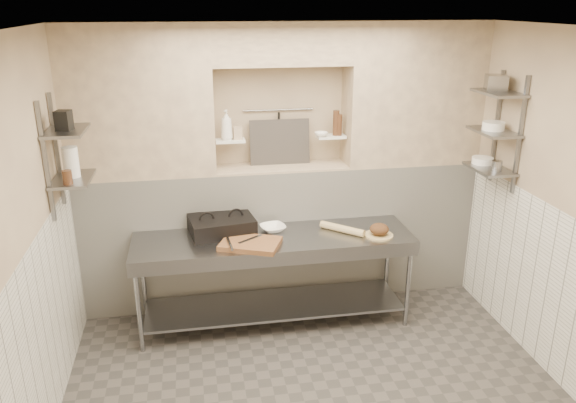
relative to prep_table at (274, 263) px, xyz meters
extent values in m
cube|color=silver|center=(0.17, -1.18, 2.21)|extent=(4.00, 3.90, 0.10)
cube|color=tan|center=(-1.88, -1.18, 0.76)|extent=(0.10, 3.90, 2.80)
cube|color=tan|center=(0.17, 0.82, 0.76)|extent=(4.00, 0.10, 2.80)
cube|color=white|center=(0.17, 0.57, 0.06)|extent=(4.00, 0.40, 1.40)
cube|color=tan|center=(0.17, 0.57, 0.77)|extent=(1.30, 0.40, 0.02)
cube|color=tan|center=(-1.16, 0.57, 1.46)|extent=(1.35, 0.40, 1.40)
cube|color=tan|center=(1.49, 0.57, 1.46)|extent=(1.35, 0.40, 1.40)
cube|color=tan|center=(0.17, 0.57, 1.96)|extent=(1.30, 0.40, 0.40)
cube|color=white|center=(-1.82, -1.18, 0.06)|extent=(0.02, 3.90, 1.40)
cube|color=white|center=(2.16, -1.18, 0.06)|extent=(0.02, 3.90, 1.40)
cube|color=white|center=(-0.33, 0.57, 1.06)|extent=(0.28, 0.16, 0.02)
cube|color=white|center=(0.67, 0.57, 1.06)|extent=(0.28, 0.16, 0.02)
cylinder|color=gray|center=(0.17, 0.74, 1.31)|extent=(0.70, 0.02, 0.02)
cylinder|color=black|center=(0.17, 0.72, 1.14)|extent=(0.02, 0.02, 0.30)
cube|color=#383330|center=(0.17, 0.67, 1.00)|extent=(0.60, 0.08, 0.45)
cube|color=slate|center=(-1.81, 0.07, 1.16)|extent=(0.03, 0.03, 0.95)
cube|color=slate|center=(-1.81, -0.33, 1.16)|extent=(0.03, 0.03, 0.95)
cube|color=slate|center=(-1.67, -0.13, 0.96)|extent=(0.30, 0.50, 0.02)
cube|color=slate|center=(-1.67, -0.13, 1.36)|extent=(0.30, 0.50, 0.03)
cube|color=slate|center=(2.14, 0.07, 1.21)|extent=(0.03, 0.03, 1.05)
cube|color=slate|center=(2.14, -0.33, 1.21)|extent=(0.03, 0.03, 1.05)
cube|color=slate|center=(2.01, -0.13, 0.86)|extent=(0.30, 0.50, 0.02)
cube|color=slate|center=(2.01, -0.13, 1.21)|extent=(0.30, 0.50, 0.02)
cube|color=slate|center=(2.01, -0.13, 1.56)|extent=(0.30, 0.50, 0.03)
cube|color=gray|center=(0.00, 0.02, 0.24)|extent=(2.60, 0.70, 0.04)
cube|color=gray|center=(0.00, 0.02, -0.46)|extent=(2.45, 0.60, 0.03)
cube|color=gray|center=(0.00, -0.31, 0.18)|extent=(2.60, 0.02, 0.12)
cylinder|color=gray|center=(-1.24, -0.27, -0.21)|extent=(0.04, 0.04, 0.86)
cylinder|color=gray|center=(-1.24, 0.31, -0.21)|extent=(0.04, 0.04, 0.86)
cylinder|color=gray|center=(1.24, -0.27, -0.21)|extent=(0.04, 0.04, 0.86)
cylinder|color=gray|center=(1.24, 0.31, -0.21)|extent=(0.04, 0.04, 0.86)
cube|color=black|center=(-0.47, 0.19, 0.31)|extent=(0.64, 0.51, 0.11)
cube|color=black|center=(-0.47, 0.19, 0.39)|extent=(0.64, 0.51, 0.05)
cube|color=brown|center=(-0.23, -0.15, 0.28)|extent=(0.61, 0.53, 0.05)
cube|color=gray|center=(-0.23, -0.11, 0.31)|extent=(0.24, 0.18, 0.01)
cylinder|color=gray|center=(-0.42, -0.20, 0.31)|extent=(0.05, 0.26, 0.02)
imported|color=white|center=(0.02, 0.16, 0.29)|extent=(0.29, 0.29, 0.06)
cylinder|color=tan|center=(0.66, 0.02, 0.29)|extent=(0.38, 0.36, 0.07)
cylinder|color=tan|center=(0.97, -0.13, 0.27)|extent=(0.27, 0.27, 0.02)
ellipsoid|color=#4C2D19|center=(0.97, -0.13, 0.33)|extent=(0.18, 0.18, 0.11)
imported|color=white|center=(-0.36, 0.55, 1.21)|extent=(0.14, 0.14, 0.29)
cube|color=tan|center=(-0.26, 0.56, 1.13)|extent=(0.08, 0.08, 0.12)
imported|color=white|center=(0.56, 0.53, 1.09)|extent=(0.15, 0.15, 0.04)
cylinder|color=#412616|center=(0.74, 0.55, 1.18)|extent=(0.06, 0.06, 0.21)
cylinder|color=#412616|center=(0.71, 0.55, 1.19)|extent=(0.06, 0.06, 0.25)
cylinder|color=white|center=(0.75, 0.59, 1.14)|extent=(0.08, 0.08, 0.13)
cylinder|color=white|center=(-1.67, -0.11, 1.09)|extent=(0.12, 0.12, 0.25)
cylinder|color=#412616|center=(-1.67, -0.31, 1.03)|extent=(0.07, 0.07, 0.11)
cube|color=black|center=(-1.67, -0.17, 1.45)|extent=(0.13, 0.13, 0.15)
cylinder|color=white|center=(2.01, 0.00, 0.90)|extent=(0.20, 0.20, 0.06)
cylinder|color=gray|center=(2.01, -0.25, 0.92)|extent=(0.10, 0.10, 0.10)
cylinder|color=white|center=(2.01, -0.11, 1.26)|extent=(0.20, 0.20, 0.07)
cube|color=gray|center=(2.01, -0.07, 1.64)|extent=(0.23, 0.26, 0.14)
camera|label=1|loc=(-0.70, -4.73, 2.33)|focal=35.00mm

